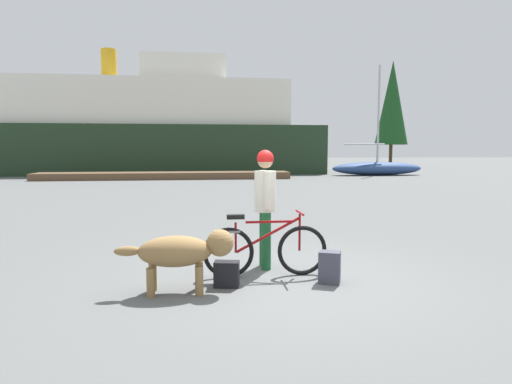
% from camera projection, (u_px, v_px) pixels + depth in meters
% --- Properties ---
extents(ground_plane, '(160.00, 160.00, 0.00)m').
position_uv_depth(ground_plane, '(283.00, 281.00, 5.98)').
color(ground_plane, '#595B5B').
extents(bicycle, '(1.75, 0.44, 0.91)m').
position_uv_depth(bicycle, '(265.00, 249.00, 6.14)').
color(bicycle, black).
rests_on(bicycle, ground_plane).
extents(person_cyclist, '(0.32, 0.53, 1.77)m').
position_uv_depth(person_cyclist, '(265.00, 197.00, 6.53)').
color(person_cyclist, '#19592D').
rests_on(person_cyclist, ground_plane).
extents(dog, '(1.46, 0.45, 0.79)m').
position_uv_depth(dog, '(182.00, 252.00, 5.43)').
color(dog, olive).
rests_on(dog, ground_plane).
extents(backpack, '(0.34, 0.29, 0.43)m').
position_uv_depth(backpack, '(330.00, 267.00, 5.85)').
color(backpack, '#3F3F4C').
rests_on(backpack, ground_plane).
extents(handbag_pannier, '(0.35, 0.24, 0.33)m').
position_uv_depth(handbag_pannier, '(227.00, 274.00, 5.70)').
color(handbag_pannier, black).
rests_on(handbag_pannier, ground_plane).
extents(dock_pier, '(14.75, 2.02, 0.40)m').
position_uv_depth(dock_pier, '(165.00, 176.00, 26.08)').
color(dock_pier, brown).
rests_on(dock_pier, ground_plane).
extents(ferry_boat, '(24.75, 8.46, 9.02)m').
position_uv_depth(ferry_boat, '(153.00, 130.00, 33.03)').
color(ferry_boat, '#1E331E').
rests_on(ferry_boat, ground_plane).
extents(sailboat_moored, '(6.24, 1.75, 7.30)m').
position_uv_depth(sailboat_moored, '(377.00, 168.00, 29.73)').
color(sailboat_moored, navy).
rests_on(sailboat_moored, ground_plane).
extents(pine_tree_far_left, '(3.77, 3.77, 10.03)m').
position_uv_depth(pine_tree_far_left, '(113.00, 103.00, 42.34)').
color(pine_tree_far_left, '#4C331E').
rests_on(pine_tree_far_left, ground_plane).
extents(pine_tree_center, '(4.15, 4.15, 10.38)m').
position_uv_depth(pine_tree_center, '(177.00, 102.00, 45.05)').
color(pine_tree_center, '#4C331E').
rests_on(pine_tree_center, ground_plane).
extents(pine_tree_far_right, '(3.59, 3.59, 11.50)m').
position_uv_depth(pine_tree_far_right, '(392.00, 103.00, 48.89)').
color(pine_tree_far_right, '#4C331E').
rests_on(pine_tree_far_right, ground_plane).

